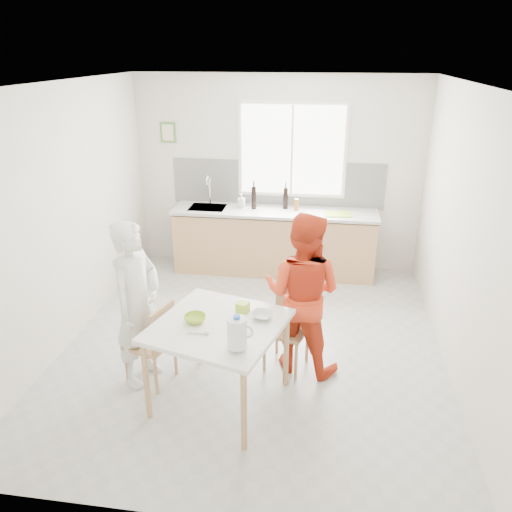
{
  "coord_description": "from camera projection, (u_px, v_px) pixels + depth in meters",
  "views": [
    {
      "loc": [
        0.7,
        -4.63,
        2.99
      ],
      "look_at": [
        -0.0,
        0.2,
        0.95
      ],
      "focal_mm": 35.0,
      "sensor_mm": 36.0,
      "label": 1
    }
  ],
  "objects": [
    {
      "name": "person_white",
      "position": [
        137.0,
        304.0,
        4.6
      ],
      "size": [
        0.53,
        0.67,
        1.62
      ],
      "primitive_type": "imported",
      "rotation": [
        0.0,
        0.0,
        1.29
      ],
      "color": "white",
      "rests_on": "ground"
    },
    {
      "name": "room_shell",
      "position": [
        253.0,
        198.0,
        4.84
      ],
      "size": [
        4.5,
        4.5,
        4.5
      ],
      "color": "silver",
      "rests_on": "ground"
    },
    {
      "name": "backsplash",
      "position": [
        277.0,
        183.0,
        7.05
      ],
      "size": [
        3.0,
        0.02,
        0.65
      ],
      "primitive_type": "cube",
      "color": "white",
      "rests_on": "room_shell"
    },
    {
      "name": "bowl_green",
      "position": [
        195.0,
        319.0,
        4.31
      ],
      "size": [
        0.23,
        0.23,
        0.06
      ],
      "primitive_type": "imported",
      "rotation": [
        0.0,
        0.0,
        -0.28
      ],
      "color": "#9EC82E",
      "rests_on": "dining_table"
    },
    {
      "name": "dining_table",
      "position": [
        219.0,
        332.0,
        4.31
      ],
      "size": [
        1.29,
        1.29,
        0.8
      ],
      "rotation": [
        0.0,
        0.0,
        -0.28
      ],
      "color": "white",
      "rests_on": "ground"
    },
    {
      "name": "kitchen_counter",
      "position": [
        274.0,
        244.0,
        7.09
      ],
      "size": [
        2.84,
        0.64,
        1.37
      ],
      "color": "tan",
      "rests_on": "ground"
    },
    {
      "name": "chair_far",
      "position": [
        289.0,
        323.0,
        4.97
      ],
      "size": [
        0.48,
        0.48,
        0.84
      ],
      "rotation": [
        0.0,
        0.0,
        -0.28
      ],
      "color": "tan",
      "rests_on": "ground"
    },
    {
      "name": "chair_left",
      "position": [
        155.0,
        340.0,
        4.68
      ],
      "size": [
        0.48,
        0.48,
        0.83
      ],
      "rotation": [
        0.0,
        0.0,
        -1.85
      ],
      "color": "tan",
      "rests_on": "ground"
    },
    {
      "name": "window",
      "position": [
        292.0,
        150.0,
        6.83
      ],
      "size": [
        1.5,
        0.06,
        1.3
      ],
      "color": "white",
      "rests_on": "room_shell"
    },
    {
      "name": "bowl_white",
      "position": [
        262.0,
        315.0,
        4.37
      ],
      "size": [
        0.24,
        0.24,
        0.05
      ],
      "primitive_type": "imported",
      "rotation": [
        0.0,
        0.0,
        -0.28
      ],
      "color": "silver",
      "rests_on": "dining_table"
    },
    {
      "name": "soap_bottle",
      "position": [
        241.0,
        201.0,
        6.99
      ],
      "size": [
        0.1,
        0.1,
        0.19
      ],
      "primitive_type": "imported",
      "rotation": [
        0.0,
        0.0,
        -0.12
      ],
      "color": "#999999",
      "rests_on": "kitchen_counter"
    },
    {
      "name": "spoon",
      "position": [
        197.0,
        333.0,
        4.12
      ],
      "size": [
        0.16,
        0.02,
        0.01
      ],
      "primitive_type": "cylinder",
      "rotation": [
        0.0,
        1.57,
        0.07
      ],
      "color": "#A5A5AA",
      "rests_on": "dining_table"
    },
    {
      "name": "green_box",
      "position": [
        243.0,
        307.0,
        4.46
      ],
      "size": [
        0.12,
        0.12,
        0.09
      ],
      "primitive_type": "cube",
      "rotation": [
        0.0,
        0.0,
        -0.28
      ],
      "color": "#A7CD2F",
      "rests_on": "dining_table"
    },
    {
      "name": "person_red",
      "position": [
        302.0,
        294.0,
        4.79
      ],
      "size": [
        0.93,
        0.81,
        1.63
      ],
      "primitive_type": "imported",
      "rotation": [
        0.0,
        0.0,
        2.86
      ],
      "color": "red",
      "rests_on": "ground"
    },
    {
      "name": "jar_amber",
      "position": [
        296.0,
        205.0,
        6.87
      ],
      "size": [
        0.06,
        0.06,
        0.16
      ],
      "primitive_type": "cylinder",
      "color": "olive",
      "rests_on": "kitchen_counter"
    },
    {
      "name": "milk_jug",
      "position": [
        237.0,
        332.0,
        3.87
      ],
      "size": [
        0.22,
        0.16,
        0.28
      ],
      "rotation": [
        0.0,
        0.0,
        -0.28
      ],
      "color": "white",
      "rests_on": "dining_table"
    },
    {
      "name": "picture_frame",
      "position": [
        168.0,
        132.0,
        6.99
      ],
      "size": [
        0.22,
        0.03,
        0.28
      ],
      "color": "#57863D",
      "rests_on": "room_shell"
    },
    {
      "name": "cutting_board",
      "position": [
        338.0,
        214.0,
        6.72
      ],
      "size": [
        0.37,
        0.28,
        0.01
      ],
      "primitive_type": "cube",
      "rotation": [
        0.0,
        0.0,
        0.09
      ],
      "color": "#97BB2B",
      "rests_on": "kitchen_counter"
    },
    {
      "name": "wine_bottle_a",
      "position": [
        254.0,
        197.0,
        6.91
      ],
      "size": [
        0.07,
        0.07,
        0.32
      ],
      "primitive_type": "cylinder",
      "color": "black",
      "rests_on": "kitchen_counter"
    },
    {
      "name": "ground",
      "position": [
        254.0,
        343.0,
        5.47
      ],
      "size": [
        4.5,
        4.5,
        0.0
      ],
      "primitive_type": "plane",
      "color": "#B7B7B2",
      "rests_on": "ground"
    },
    {
      "name": "wine_bottle_b",
      "position": [
        286.0,
        198.0,
        6.92
      ],
      "size": [
        0.07,
        0.07,
        0.3
      ],
      "primitive_type": "cylinder",
      "color": "black",
      "rests_on": "kitchen_counter"
    }
  ]
}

